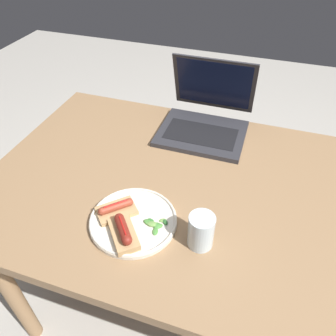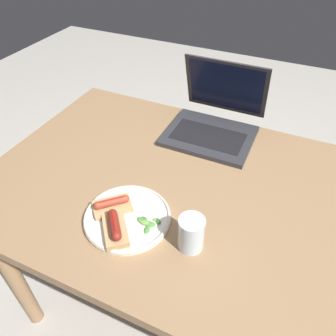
{
  "view_description": "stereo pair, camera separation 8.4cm",
  "coord_description": "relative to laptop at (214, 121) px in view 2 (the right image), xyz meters",
  "views": [
    {
      "loc": [
        0.09,
        -0.74,
        1.49
      ],
      "look_at": [
        -0.15,
        -0.0,
        0.82
      ],
      "focal_mm": 35.0,
      "sensor_mm": 36.0,
      "label": 1
    },
    {
      "loc": [
        0.17,
        -0.71,
        1.49
      ],
      "look_at": [
        -0.15,
        -0.0,
        0.82
      ],
      "focal_mm": 35.0,
      "sensor_mm": 36.0,
      "label": 2
    }
  ],
  "objects": [
    {
      "name": "ground_plane",
      "position": [
        0.11,
        -0.33,
        -0.8
      ],
      "size": [
        6.0,
        6.0,
        0.0
      ],
      "primitive_type": "plane",
      "color": "#B7B2A8"
    },
    {
      "name": "desk",
      "position": [
        0.11,
        -0.33,
        -0.13
      ],
      "size": [
        1.49,
        0.87,
        0.76
      ],
      "color": "#93704C",
      "rests_on": "ground_plane"
    },
    {
      "name": "laptop",
      "position": [
        0.0,
        0.0,
        0.0
      ],
      "size": [
        0.32,
        0.33,
        0.25
      ],
      "color": "#2D2D33",
      "rests_on": "desk"
    },
    {
      "name": "plate",
      "position": [
        -0.08,
        -0.53,
        -0.04
      ],
      "size": [
        0.25,
        0.25,
        0.02
      ],
      "color": "silver",
      "rests_on": "desk"
    },
    {
      "name": "sausage_toast_left",
      "position": [
        -0.14,
        -0.52,
        -0.02
      ],
      "size": [
        0.13,
        0.13,
        0.04
      ],
      "rotation": [
        0.0,
        0.0,
        3.91
      ],
      "color": "tan",
      "rests_on": "plate"
    },
    {
      "name": "sausage_toast_middle",
      "position": [
        -0.08,
        -0.59,
        -0.01
      ],
      "size": [
        0.12,
        0.13,
        0.05
      ],
      "rotation": [
        0.0,
        0.0,
        5.4
      ],
      "color": "tan",
      "rests_on": "plate"
    },
    {
      "name": "salad_pile",
      "position": [
        -0.01,
        -0.53,
        -0.03
      ],
      "size": [
        0.07,
        0.07,
        0.01
      ],
      "color": "#709E4C",
      "rests_on": "plate"
    },
    {
      "name": "drinking_glass",
      "position": [
        0.12,
        -0.53,
        0.01
      ],
      "size": [
        0.07,
        0.07,
        0.1
      ],
      "color": "silver",
      "rests_on": "desk"
    }
  ]
}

